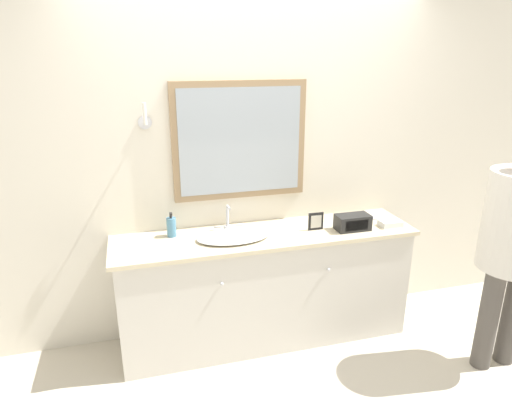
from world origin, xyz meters
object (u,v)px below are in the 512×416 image
at_px(soap_bottle, 171,227).
at_px(picture_frame, 316,221).
at_px(sink_basin, 233,236).
at_px(appliance_box, 353,222).

xyz_separation_m(soap_bottle, picture_frame, (1.02, -0.16, -0.01)).
xyz_separation_m(sink_basin, appliance_box, (0.88, -0.08, 0.04)).
xyz_separation_m(appliance_box, picture_frame, (-0.26, 0.07, 0.01)).
bearing_deg(sink_basin, appliance_box, -5.01).
height_order(sink_basin, soap_bottle, sink_basin).
distance_m(sink_basin, picture_frame, 0.62).
height_order(sink_basin, picture_frame, sink_basin).
relative_size(appliance_box, picture_frame, 1.88).
xyz_separation_m(sink_basin, soap_bottle, (-0.40, 0.15, 0.05)).
height_order(soap_bottle, appliance_box, soap_bottle).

